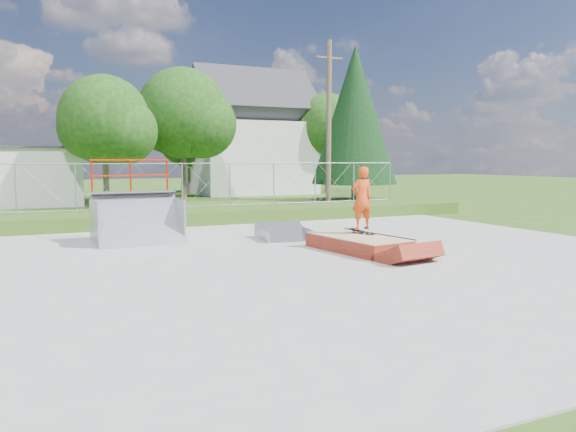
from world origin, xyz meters
name	(u,v)px	position (x,y,z in m)	size (l,w,h in m)	color
ground	(296,265)	(0.00, 0.00, 0.00)	(120.00, 120.00, 0.00)	#2D4F16
concrete_pad	(296,264)	(0.00, 0.00, 0.02)	(20.00, 16.00, 0.04)	#979794
grass_berm	(189,216)	(0.00, 9.50, 0.25)	(24.00, 3.00, 0.50)	#2D4F16
grind_box	(358,244)	(2.28, 0.95, 0.22)	(1.79, 3.06, 0.43)	maroon
quarter_pipe	(138,202)	(-2.72, 4.99, 1.22)	(2.45, 2.07, 2.45)	#989AA0
flat_bank_ramp	(284,233)	(1.42, 3.79, 0.22)	(1.45, 1.55, 0.45)	#989AA0
skateboard	(361,232)	(2.63, 1.32, 0.47)	(0.22, 0.80, 0.02)	black
skater	(362,201)	(2.63, 1.32, 1.33)	(0.62, 0.41, 1.71)	#EF4B17
chain_link_fence	(182,186)	(0.00, 10.50, 1.40)	(20.00, 0.06, 1.80)	#95999E
gable_house	(252,140)	(9.00, 26.00, 3.84)	(8.40, 6.08, 8.94)	white
utility_pole	(329,126)	(7.50, 12.00, 4.00)	(0.24, 0.24, 8.00)	brown
tree_left_near	(110,123)	(-1.75, 17.83, 4.24)	(4.76, 4.48, 6.65)	brown
tree_center	(188,116)	(2.78, 19.81, 4.85)	(5.44, 5.12, 7.60)	brown
tree_right_far	(331,130)	(14.27, 23.82, 4.54)	(5.10, 4.80, 7.12)	brown
tree_back_mid	(193,142)	(5.21, 27.86, 3.63)	(4.08, 3.84, 5.70)	brown
conifer_tree	(355,115)	(12.00, 17.00, 5.05)	(5.04, 5.04, 9.10)	brown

